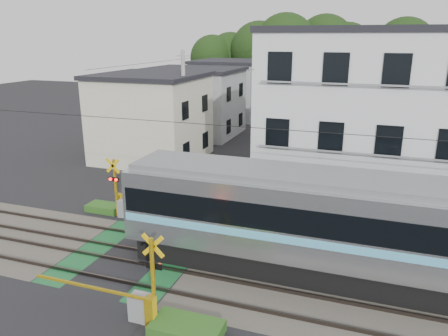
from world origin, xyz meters
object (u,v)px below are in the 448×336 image
at_px(crossing_signal_near, 142,302).
at_px(apartment_block, 364,120).
at_px(crossing_signal_far, 124,203).
at_px(commuter_train, 383,231).
at_px(pedestrian, 292,123).

relative_size(crossing_signal_near, apartment_block, 0.46).
relative_size(crossing_signal_far, apartment_block, 0.46).
height_order(commuter_train, pedestrian, commuter_train).
relative_size(commuter_train, crossing_signal_far, 4.13).
height_order(crossing_signal_near, apartment_block, apartment_block).
bearing_deg(pedestrian, crossing_signal_far, 65.14).
xyz_separation_m(crossing_signal_near, pedestrian, (-1.04, 30.61, 0.15)).
xyz_separation_m(commuter_train, pedestrian, (-8.16, 25.76, -1.29)).
bearing_deg(crossing_signal_near, crossing_signal_far, 125.29).
distance_m(apartment_block, pedestrian, 19.18).
bearing_deg(commuter_train, apartment_block, 98.27).
relative_size(apartment_block, pedestrian, 5.96).
bearing_deg(crossing_signal_far, commuter_train, -11.29).
distance_m(commuter_train, pedestrian, 27.05).
bearing_deg(apartment_block, crossing_signal_near, -114.22).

